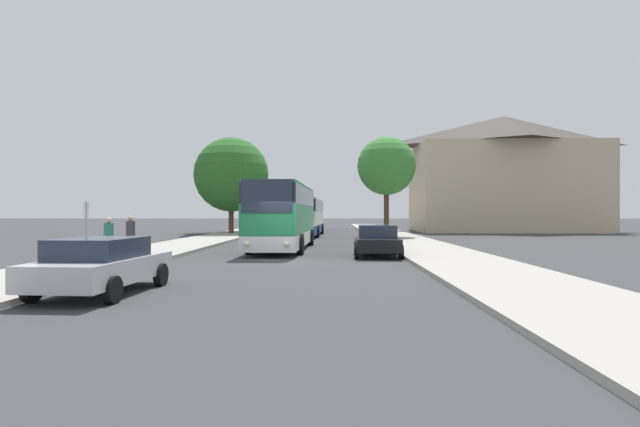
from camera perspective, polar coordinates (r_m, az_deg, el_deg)
The scene contains 15 objects.
ground_plane at distance 20.76m, azimuth -3.88°, elevation -5.47°, with size 300.00×300.00×0.00m, color #38383A.
sidewalk_left at distance 22.49m, azimuth -22.01°, elevation -4.85°, with size 4.00×120.00×0.15m, color #A39E93.
sidewalk_right at distance 21.30m, azimuth 15.30°, elevation -5.13°, with size 4.00×120.00×0.15m, color #A39E93.
building_right_background at distance 56.86m, azimuth 20.25°, elevation 4.28°, with size 18.55×10.45×12.33m.
bus_front at distance 27.28m, azimuth -4.17°, elevation -0.23°, with size 3.04×11.58×3.48m.
bus_middle at distance 43.31m, azimuth -1.71°, elevation -0.29°, with size 3.13×12.05×3.19m.
bus_rear at distance 59.47m, azimuth -1.09°, elevation -0.13°, with size 2.94×12.07×3.31m.
parked_car_left_curb at distance 13.54m, azimuth -23.67°, elevation -5.33°, with size 2.25×4.44×1.39m.
parked_car_right_near at distance 23.09m, azimuth 6.56°, elevation -3.04°, with size 2.23×4.14×1.44m.
bus_stop_sign at distance 20.23m, azimuth -25.17°, elevation -1.15°, with size 0.08×0.45×2.28m.
pedestrian_waiting_near at distance 21.73m, azimuth -20.84°, elevation -2.50°, with size 0.36×0.36×1.74m.
pedestrian_waiting_far at distance 20.83m, azimuth -23.00°, elevation -2.71°, with size 0.36×0.36×1.68m.
tree_left_near at distance 50.77m, azimuth -10.19°, elevation 4.92°, with size 6.43×6.43×9.35m.
tree_left_far at distance 46.17m, azimuth -10.08°, elevation 4.39°, with size 6.75×6.75×8.70m.
tree_right_near at distance 39.86m, azimuth 7.60°, elevation 5.37°, with size 4.60×4.60×7.85m.
Camera 1 is at (1.86, -20.58, 2.02)m, focal length 28.00 mm.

